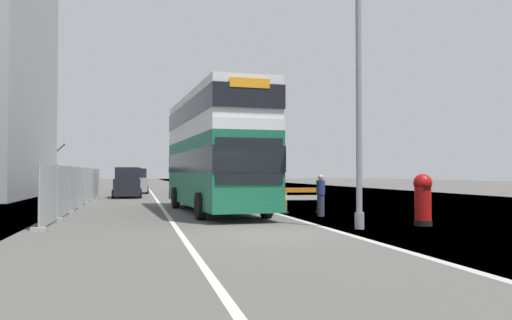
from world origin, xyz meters
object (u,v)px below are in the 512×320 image
at_px(red_pillar_postbox, 423,197).
at_px(lamppost_foreground, 359,106).
at_px(double_decker_bus, 215,150).
at_px(car_receding_mid, 136,182).
at_px(car_receding_far, 133,180).
at_px(pedestrian_at_kerb, 321,195).
at_px(roadworks_barrier, 302,197).
at_px(car_oncoming_near, 127,184).
at_px(car_far_side, 137,179).

bearing_deg(red_pillar_postbox, lamppost_foreground, -169.43).
xyz_separation_m(double_decker_bus, car_receding_mid, (-3.39, 22.22, -1.71)).
bearing_deg(car_receding_far, car_receding_mid, -88.11).
xyz_separation_m(lamppost_foreground, pedestrian_at_kerb, (0.42, 4.58, -2.92)).
bearing_deg(car_receding_mid, roadworks_barrier, -73.40).
bearing_deg(car_oncoming_near, car_receding_far, 89.13).
distance_m(car_receding_far, car_far_side, 9.75).
bearing_deg(double_decker_bus, pedestrian_at_kerb, -38.98).
xyz_separation_m(double_decker_bus, roadworks_barrier, (3.59, -1.17, -2.02)).
distance_m(car_receding_mid, car_receding_far, 9.07).
bearing_deg(lamppost_foreground, car_far_side, 97.78).
relative_size(lamppost_foreground, red_pillar_postbox, 4.75).
bearing_deg(double_decker_bus, car_far_side, 94.63).
xyz_separation_m(lamppost_foreground, roadworks_barrier, (0.27, 6.43, -3.09)).
distance_m(red_pillar_postbox, car_oncoming_near, 23.77).
height_order(lamppost_foreground, roadworks_barrier, lamppost_foreground).
height_order(roadworks_barrier, car_receding_far, car_receding_far).
bearing_deg(lamppost_foreground, car_oncoming_near, 108.13).
bearing_deg(pedestrian_at_kerb, car_oncoming_near, 113.60).
relative_size(roadworks_barrier, pedestrian_at_kerb, 0.96).
relative_size(roadworks_barrier, car_oncoming_near, 0.40).
distance_m(lamppost_foreground, car_far_side, 49.17).
distance_m(car_receding_far, pedestrian_at_kerb, 35.11).
bearing_deg(double_decker_bus, car_receding_far, 96.72).
bearing_deg(lamppost_foreground, pedestrian_at_kerb, 84.70).
height_order(car_far_side, pedestrian_at_kerb, car_far_side).
xyz_separation_m(car_receding_mid, pedestrian_at_kerb, (7.13, -25.25, -0.15)).
relative_size(double_decker_bus, car_far_side, 2.80).
relative_size(red_pillar_postbox, roadworks_barrier, 1.07).
height_order(double_decker_bus, car_receding_far, double_decker_bus).
height_order(car_oncoming_near, car_receding_far, car_receding_far).
distance_m(roadworks_barrier, car_far_side, 42.76).
bearing_deg(car_receding_mid, car_receding_far, 91.89).
xyz_separation_m(car_receding_mid, car_receding_far, (-0.30, 9.06, 0.05)).
bearing_deg(double_decker_bus, car_receding_mid, 98.66).
bearing_deg(car_far_side, pedestrian_at_kerb, -80.89).
bearing_deg(car_receding_mid, lamppost_foreground, -77.33).
bearing_deg(car_far_side, car_oncoming_near, -91.34).
relative_size(car_oncoming_near, car_receding_mid, 0.95).
distance_m(double_decker_bus, lamppost_foreground, 8.37).
height_order(red_pillar_postbox, car_receding_far, car_receding_far).
bearing_deg(pedestrian_at_kerb, car_receding_far, 102.22).
bearing_deg(car_receding_far, lamppost_foreground, -79.79).
xyz_separation_m(car_receding_far, car_far_side, (0.37, 9.74, -0.08)).
relative_size(double_decker_bus, car_receding_far, 2.64).
bearing_deg(red_pillar_postbox, car_oncoming_near, 113.98).
xyz_separation_m(lamppost_foreground, car_oncoming_near, (-7.26, 22.17, -2.77)).
height_order(double_decker_bus, car_far_side, double_decker_bus).
relative_size(lamppost_foreground, car_receding_far, 1.87).
distance_m(lamppost_foreground, car_oncoming_near, 23.49).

